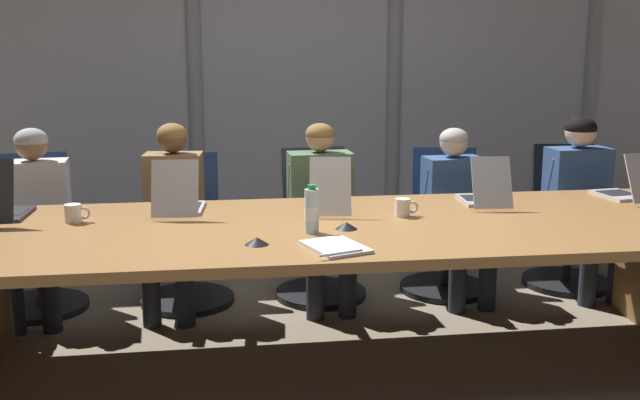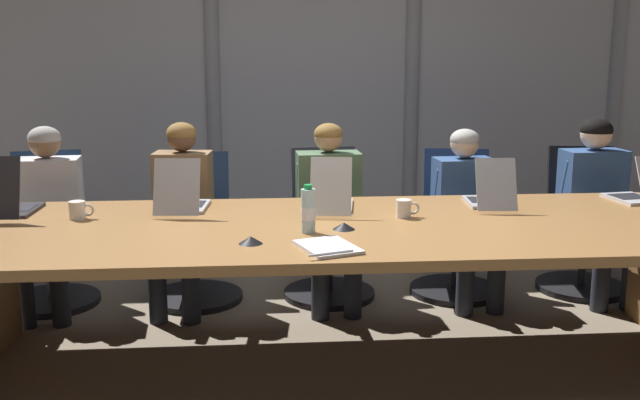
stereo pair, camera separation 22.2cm
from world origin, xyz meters
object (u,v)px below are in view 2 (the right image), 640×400
(laptop_right_mid, at_px, (489,196))
(coffee_mug_far, at_px, (404,208))
(person_center, at_px, (330,204))
(spiral_notepad, at_px, (328,247))
(laptop_left_mid, at_px, (182,200))
(person_left_end, at_px, (47,209))
(water_bottle_primary, at_px, (308,211))
(conference_mic_left_side, at_px, (251,240))
(office_chair_right_mid, at_px, (456,241))
(person_right_end, at_px, (598,196))
(laptop_right_end, at_px, (639,193))
(person_left_mid, at_px, (181,206))
(laptop_center, at_px, (332,199))
(coffee_mug_near, at_px, (78,210))
(office_chair_left_end, at_px, (50,248))
(person_right_mid, at_px, (467,206))
(office_chair_left_mid, at_px, (196,246))
(laptop_left_end, at_px, (8,203))
(conference_mic_middle, at_px, (344,226))
(office_chair_center, at_px, (328,243))
(office_chair_right_end, at_px, (582,238))

(laptop_right_mid, bearing_deg, coffee_mug_far, 117.45)
(person_center, height_order, spiral_notepad, person_center)
(laptop_left_mid, distance_m, spiral_notepad, 1.10)
(person_left_end, bearing_deg, water_bottle_primary, 50.10)
(laptop_right_mid, bearing_deg, conference_mic_left_side, 121.53)
(office_chair_right_mid, bearing_deg, person_right_end, 90.02)
(laptop_right_mid, height_order, laptop_right_end, laptop_right_mid)
(person_left_mid, xyz_separation_m, water_bottle_primary, (0.72, -1.10, 0.21))
(laptop_center, xyz_separation_m, spiral_notepad, (-0.09, -0.79, -0.05))
(laptop_right_end, bearing_deg, coffee_mug_near, 85.05)
(person_right_end, distance_m, spiral_notepad, 2.36)
(office_chair_left_end, relative_size, person_right_mid, 0.87)
(person_left_end, bearing_deg, office_chair_left_mid, 95.84)
(office_chair_left_end, bearing_deg, spiral_notepad, 37.33)
(laptop_center, bearing_deg, conference_mic_left_side, 154.89)
(person_left_end, distance_m, water_bottle_primary, 1.90)
(laptop_left_end, height_order, office_chair_right_mid, laptop_left_end)
(laptop_left_end, xyz_separation_m, person_right_end, (3.52, 0.60, -0.14))
(water_bottle_primary, bearing_deg, coffee_mug_far, 28.43)
(laptop_right_mid, bearing_deg, person_center, 58.58)
(conference_mic_middle, bearing_deg, laptop_right_mid, 27.97)
(laptop_left_end, xyz_separation_m, coffee_mug_near, (0.39, -0.13, -0.02))
(person_right_mid, distance_m, person_right_end, 0.87)
(person_left_mid, bearing_deg, conference_mic_middle, 46.30)
(laptop_left_end, height_order, person_center, person_center)
(coffee_mug_far, relative_size, spiral_notepad, 0.35)
(laptop_right_mid, relative_size, person_center, 0.38)
(office_chair_right_mid, height_order, person_center, person_center)
(conference_mic_middle, bearing_deg, office_chair_left_end, 145.53)
(office_chair_center, distance_m, person_right_mid, 0.94)
(office_chair_left_end, distance_m, coffee_mug_far, 2.37)
(laptop_right_mid, xyz_separation_m, coffee_mug_far, (-0.52, -0.23, -0.01))
(person_right_mid, bearing_deg, laptop_center, -61.24)
(laptop_left_mid, relative_size, conference_mic_left_side, 4.04)
(office_chair_right_mid, relative_size, office_chair_right_end, 0.99)
(laptop_center, height_order, laptop_right_mid, laptop_center)
(water_bottle_primary, distance_m, coffee_mug_far, 0.60)
(person_right_end, bearing_deg, person_left_mid, -93.26)
(person_center, relative_size, spiral_notepad, 3.20)
(person_left_end, bearing_deg, office_chair_center, 90.93)
(conference_mic_left_side, bearing_deg, person_center, 69.36)
(office_chair_right_end, xyz_separation_m, conference_mic_middle, (-1.77, -1.21, 0.42))
(laptop_right_mid, distance_m, office_chair_right_end, 1.26)
(person_left_end, xyz_separation_m, conference_mic_middle, (1.72, -1.05, 0.12))
(office_chair_left_mid, bearing_deg, person_right_end, 86.52)
(conference_mic_left_side, bearing_deg, water_bottle_primary, 33.35)
(conference_mic_left_side, bearing_deg, spiral_notepad, -18.95)
(laptop_right_mid, distance_m, office_chair_left_end, 2.77)
(person_left_end, relative_size, water_bottle_primary, 4.87)
(office_chair_right_end, height_order, conference_mic_left_side, office_chair_right_end)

